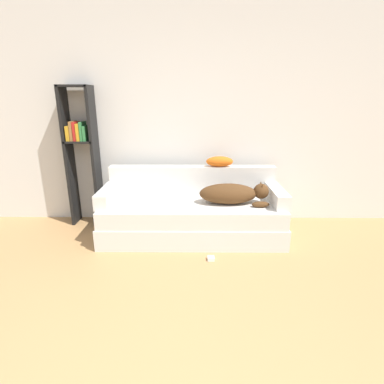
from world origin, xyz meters
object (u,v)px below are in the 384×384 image
throw_pillow (220,161)px  laptop (177,203)px  couch (192,219)px  dog (232,194)px  power_adapter (211,258)px  bookshelf (81,149)px

throw_pillow → laptop: bearing=-141.0°
couch → dog: size_ratio=2.67×
power_adapter → throw_pillow: bearing=81.3°
couch → throw_pillow: size_ratio=6.34×
dog → bookshelf: size_ratio=0.45×
throw_pillow → power_adapter: (-0.14, -0.90, -0.83)m
dog → power_adapter: 0.79m
throw_pillow → power_adapter: size_ratio=4.75×
dog → throw_pillow: 0.49m
laptop → power_adapter: bearing=-55.5°
couch → dog: 0.57m
couch → bookshelf: bearing=163.1°
dog → throw_pillow: throw_pillow is taller
dog → laptop: (-0.63, -0.03, -0.11)m
dog → bookshelf: bearing=165.7°
throw_pillow → bookshelf: size_ratio=0.19×
dog → bookshelf: (-1.85, 0.47, 0.43)m
power_adapter → dog: bearing=63.3°
laptop → bookshelf: (-1.22, 0.50, 0.54)m
power_adapter → couch: bearing=109.4°
bookshelf → power_adapter: 2.10m
couch → laptop: (-0.17, -0.08, 0.23)m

